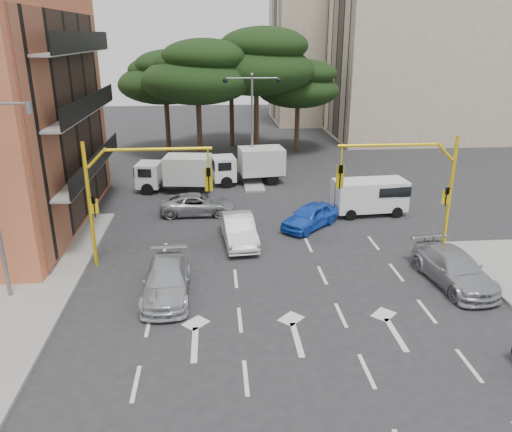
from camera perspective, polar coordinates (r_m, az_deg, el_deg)
The scene contains 20 objects.
ground at distance 23.01m, azimuth 2.68°, elevation -6.96°, with size 120.00×120.00×0.00m, color #28282B.
median_strip at distance 37.87m, azimuth -0.43°, elevation 4.14°, with size 1.40×6.00×0.15m, color gray.
apartment_beige_near at distance 57.06m, azimuth 19.62°, elevation 17.83°, with size 20.20×12.15×18.70m.
apartment_beige_far at distance 66.25m, azimuth 9.36°, elevation 17.95°, with size 16.20×12.15×16.70m.
pine_left_near at distance 42.39m, azimuth -6.65°, elevation 16.05°, with size 9.15×9.15×10.23m.
pine_center at distance 44.50m, azimuth 0.13°, elevation 17.26°, with size 9.98×9.98×11.16m.
pine_left_far at distance 46.59m, azimuth -10.32°, elevation 15.36°, with size 8.32×8.32×9.30m.
pine_right at distance 47.13m, azimuth 4.92°, elevation 14.80°, with size 7.49×7.49×8.37m.
pine_back at distance 49.39m, azimuth -2.81°, elevation 16.70°, with size 9.15×9.15×10.23m.
signal_mast_right at distance 25.15m, azimuth 17.82°, elevation 3.96°, with size 5.79×0.37×6.00m.
signal_mast_left at distance 23.59m, azimuth -14.46°, elevation 3.26°, with size 5.79×0.37×6.00m.
street_lamp_center at distance 36.77m, azimuth -0.46°, elevation 12.19°, with size 4.16×0.36×7.77m.
car_white_hatch at distance 26.34m, azimuth -1.99°, elevation -1.58°, with size 1.57×4.50×1.48m, color silver.
car_blue_compact at distance 28.62m, azimuth 6.19°, elevation -0.01°, with size 1.63×4.04×1.38m, color blue.
car_silver_wagon at distance 21.47m, azimuth -10.19°, elevation -7.30°, with size 1.94×4.78×1.39m, color #AEB1B6.
car_silver_cross_a at distance 30.85m, azimuth -6.69°, elevation 1.35°, with size 2.10×4.56×1.27m, color #9A9DA2.
car_silver_parked at distance 23.78m, azimuth 21.69°, elevation -5.59°, with size 2.02×4.98×1.45m, color #9C9FA4.
van_white at distance 31.32m, azimuth 12.82°, elevation 2.15°, with size 1.98×4.37×2.18m, color white, non-canonical shape.
box_truck_a at distance 35.46m, azimuth -9.25°, elevation 4.79°, with size 2.18×5.20×2.56m, color white, non-canonical shape.
box_truck_b at distance 37.05m, azimuth -0.84°, elevation 5.75°, with size 2.24×5.32×2.62m, color white, non-canonical shape.
Camera 1 is at (-2.80, -20.32, 10.42)m, focal length 35.00 mm.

